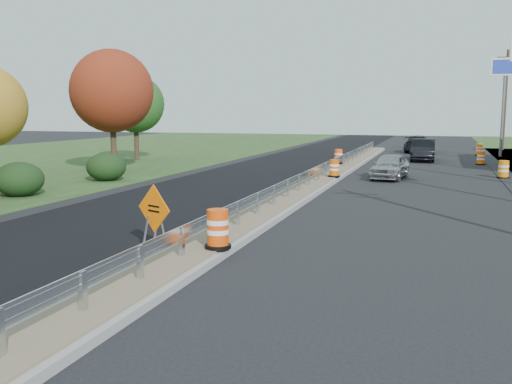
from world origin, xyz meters
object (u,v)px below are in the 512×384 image
(caution_sign, at_px, (155,234))
(car_silver, at_px, (390,166))
(barrel_median_mid, at_px, (334,169))
(barrel_shoulder_far, at_px, (479,150))
(barrel_shoulder_near, at_px, (503,170))
(barrel_median_far, at_px, (338,157))
(barrel_shoulder_mid, at_px, (481,158))
(car_dark_far, at_px, (419,144))
(barrel_median_near, at_px, (218,230))
(car_dark_mid, at_px, (423,150))

(caution_sign, relative_size, car_silver, 0.44)
(barrel_median_mid, xyz_separation_m, barrel_shoulder_far, (8.42, 21.19, -0.19))
(barrel_shoulder_near, bearing_deg, barrel_median_far, 160.44)
(barrel_median_mid, bearing_deg, barrel_shoulder_near, 25.43)
(caution_sign, relative_size, barrel_shoulder_mid, 1.88)
(barrel_shoulder_near, bearing_deg, car_silver, -161.09)
(barrel_shoulder_mid, bearing_deg, caution_sign, -108.78)
(barrel_shoulder_near, distance_m, car_dark_far, 20.27)
(barrel_shoulder_mid, xyz_separation_m, car_silver, (-5.29, -10.32, 0.24))
(barrel_median_near, height_order, car_silver, car_silver)
(barrel_median_mid, distance_m, car_silver, 3.42)
(caution_sign, bearing_deg, barrel_median_near, 20.13)
(barrel_shoulder_far, bearing_deg, car_silver, -106.62)
(barrel_median_mid, bearing_deg, barrel_median_near, -89.93)
(barrel_median_near, bearing_deg, barrel_shoulder_mid, 74.64)
(caution_sign, bearing_deg, car_dark_far, 106.49)
(caution_sign, distance_m, car_dark_far, 40.58)
(barrel_median_near, relative_size, barrel_median_mid, 1.09)
(barrel_shoulder_mid, distance_m, car_dark_far, 12.19)
(barrel_median_mid, relative_size, car_dark_far, 0.17)
(barrel_shoulder_far, bearing_deg, barrel_shoulder_mid, -92.68)
(car_dark_mid, distance_m, car_dark_far, 9.09)
(barrel_median_far, bearing_deg, car_dark_far, 74.40)
(barrel_median_far, distance_m, barrel_shoulder_mid, 10.29)
(barrel_shoulder_near, distance_m, car_dark_mid, 11.48)
(barrel_shoulder_mid, height_order, car_dark_mid, car_dark_mid)
(barrel_median_near, height_order, barrel_shoulder_near, barrel_median_near)
(barrel_median_near, bearing_deg, caution_sign, 176.20)
(barrel_median_mid, distance_m, barrel_shoulder_near, 9.60)
(caution_sign, xyz_separation_m, barrel_shoulder_mid, (9.84, 28.94, 0.00))
(barrel_median_far, bearing_deg, barrel_shoulder_near, -19.56)
(barrel_median_near, distance_m, barrel_median_far, 24.28)
(barrel_median_mid, xyz_separation_m, barrel_median_far, (-1.08, 7.59, 0.03))
(barrel_median_mid, height_order, car_silver, car_silver)
(car_silver, distance_m, car_dark_far, 21.63)
(caution_sign, height_order, car_dark_far, caution_sign)
(barrel_median_far, bearing_deg, barrel_shoulder_far, 55.08)
(barrel_median_far, bearing_deg, caution_sign, -91.79)
(caution_sign, height_order, barrel_shoulder_far, caution_sign)
(barrel_median_mid, distance_m, car_dark_far, 23.94)
(barrel_median_near, bearing_deg, car_silver, 81.83)
(caution_sign, height_order, barrel_median_far, caution_sign)
(caution_sign, distance_m, barrel_median_near, 1.88)
(car_dark_mid, bearing_deg, barrel_shoulder_mid, -30.71)
(barrel_median_near, distance_m, car_dark_far, 40.51)
(caution_sign, bearing_deg, barrel_median_far, 112.14)
(barrel_median_far, relative_size, barrel_shoulder_mid, 1.02)
(barrel_median_mid, bearing_deg, car_dark_mid, 74.48)
(barrel_median_mid, relative_size, barrel_shoulder_far, 0.92)
(barrel_median_mid, bearing_deg, barrel_shoulder_mid, 57.15)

